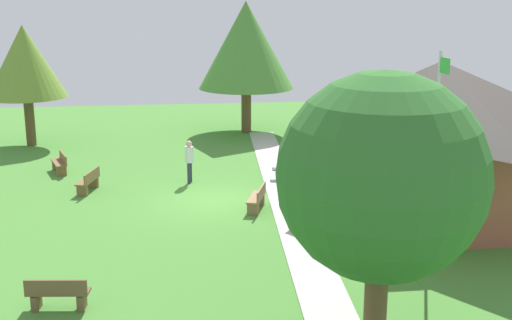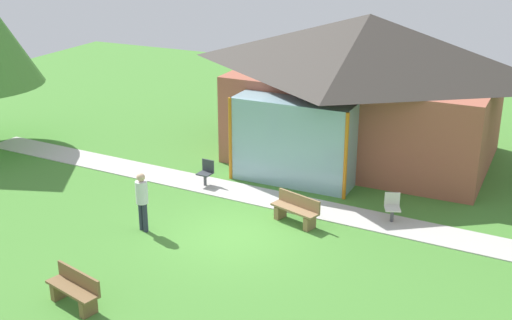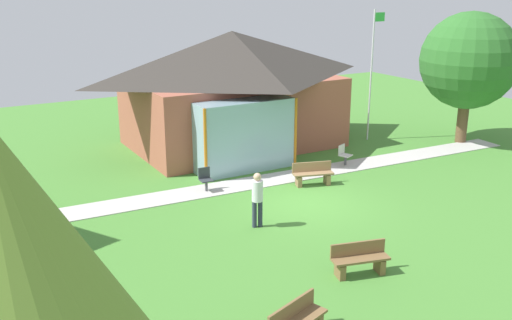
% 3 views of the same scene
% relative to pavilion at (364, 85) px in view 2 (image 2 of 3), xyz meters
% --- Properties ---
extents(ground_plane, '(44.00, 44.00, 0.00)m').
position_rel_pavilion_xyz_m(ground_plane, '(-1.23, -7.66, -2.69)').
color(ground_plane, '#478433').
extents(pavilion, '(9.87, 7.69, 5.16)m').
position_rel_pavilion_xyz_m(pavilion, '(0.00, 0.00, 0.00)').
color(pavilion, '#A35642').
rests_on(pavilion, ground_plane).
extents(footpath, '(23.72, 2.46, 0.03)m').
position_rel_pavilion_xyz_m(footpath, '(-1.23, -5.04, -2.67)').
color(footpath, '#BCB7B2').
rests_on(footpath, ground_plane).
extents(bench_rear_near_path, '(1.56, 0.87, 0.84)m').
position_rel_pavilion_xyz_m(bench_rear_near_path, '(0.01, -6.26, -2.29)').
color(bench_rear_near_path, olive).
rests_on(bench_rear_near_path, ground_plane).
extents(bench_front_center, '(1.56, 0.80, 0.84)m').
position_rel_pavilion_xyz_m(bench_front_center, '(-2.91, -12.44, -2.29)').
color(bench_front_center, brown).
rests_on(bench_front_center, ground_plane).
extents(patio_chair_west, '(0.47, 0.47, 0.86)m').
position_rel_pavilion_xyz_m(patio_chair_west, '(-3.72, -4.91, -2.27)').
color(patio_chair_west, '#33383D').
rests_on(patio_chair_west, ground_plane).
extents(patio_chair_lawn_spare, '(0.57, 0.57, 0.86)m').
position_rel_pavilion_xyz_m(patio_chair_lawn_spare, '(2.50, -4.97, -2.27)').
color(patio_chair_lawn_spare, beige).
rests_on(patio_chair_lawn_spare, ground_plane).
extents(visitor_strolling_lawn, '(0.34, 0.34, 1.74)m').
position_rel_pavilion_xyz_m(visitor_strolling_lawn, '(-3.69, -8.55, -1.67)').
color(visitor_strolling_lawn, '#2D3347').
rests_on(visitor_strolling_lawn, ground_plane).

